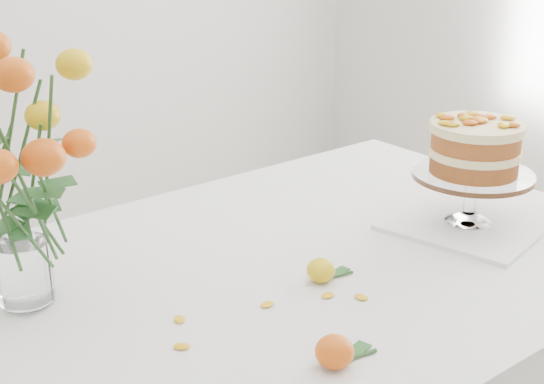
% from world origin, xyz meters
% --- Properties ---
extents(table, '(1.43, 0.93, 0.76)m').
position_xyz_m(table, '(0.00, 0.00, 0.67)').
color(table, tan).
rests_on(table, ground).
extents(napkin, '(0.35, 0.35, 0.01)m').
position_xyz_m(napkin, '(0.42, -0.09, 0.76)').
color(napkin, white).
rests_on(napkin, table).
extents(cake_stand, '(0.25, 0.25, 0.22)m').
position_xyz_m(cake_stand, '(0.42, -0.09, 0.91)').
color(cake_stand, white).
rests_on(cake_stand, napkin).
extents(rose_vase, '(0.38, 0.38, 0.45)m').
position_xyz_m(rose_vase, '(-0.43, 0.15, 1.02)').
color(rose_vase, white).
rests_on(rose_vase, table).
extents(loose_rose_near, '(0.09, 0.05, 0.04)m').
position_xyz_m(loose_rose_near, '(0.01, -0.09, 0.78)').
color(loose_rose_near, yellow).
rests_on(loose_rose_near, table).
extents(loose_rose_far, '(0.10, 0.06, 0.05)m').
position_xyz_m(loose_rose_far, '(-0.15, -0.30, 0.78)').
color(loose_rose_far, '#E14C0B').
rests_on(loose_rose_far, table).
extents(stray_petal_a, '(0.03, 0.02, 0.00)m').
position_xyz_m(stray_petal_a, '(-0.12, -0.10, 0.76)').
color(stray_petal_a, '#E8AA0E').
rests_on(stray_petal_a, table).
extents(stray_petal_b, '(0.03, 0.02, 0.00)m').
position_xyz_m(stray_petal_b, '(-0.02, -0.14, 0.76)').
color(stray_petal_b, '#E8AA0E').
rests_on(stray_petal_b, table).
extents(stray_petal_c, '(0.03, 0.02, 0.00)m').
position_xyz_m(stray_petal_c, '(0.02, -0.18, 0.76)').
color(stray_petal_c, '#E8AA0E').
rests_on(stray_petal_c, table).
extents(stray_petal_d, '(0.03, 0.02, 0.00)m').
position_xyz_m(stray_petal_d, '(-0.26, -0.05, 0.76)').
color(stray_petal_d, '#E8AA0E').
rests_on(stray_petal_d, table).
extents(stray_petal_e, '(0.03, 0.02, 0.00)m').
position_xyz_m(stray_petal_e, '(-0.30, -0.12, 0.76)').
color(stray_petal_e, '#E8AA0E').
rests_on(stray_petal_e, table).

